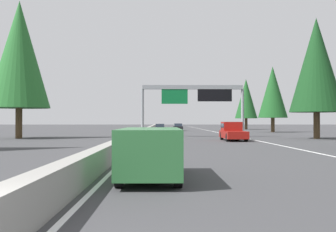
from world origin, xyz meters
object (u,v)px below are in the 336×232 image
object	(u,v)px
minivan_far_left	(150,151)
conifer_right_far	(246,99)
sedan_distant_a	(178,127)
conifer_left_near	(19,54)
conifer_right_mid	(273,92)
pickup_mid_left	(233,131)
sedan_mid_center	(160,128)
conifer_right_near	(316,65)
sign_gantry_overhead	(194,96)

from	to	relation	value
minivan_far_left	conifer_right_far	xyz separation A→B (m)	(78.89, -19.93, 6.23)
sedan_distant_a	conifer_left_near	distance (m)	40.78
sedan_distant_a	conifer_right_far	size ratio (longest dim) A/B	0.37
conifer_right_mid	sedan_distant_a	bearing A→B (deg)	56.52
pickup_mid_left	conifer_right_mid	world-z (taller)	conifer_right_mid
sedan_mid_center	conifer_right_near	size ratio (longest dim) A/B	0.33
conifer_left_near	sedan_mid_center	bearing A→B (deg)	-31.41
sedan_mid_center	conifer_right_far	world-z (taller)	conifer_right_far
sedan_mid_center	sedan_distant_a	world-z (taller)	same
conifer_right_far	conifer_right_mid	bearing A→B (deg)	179.28
pickup_mid_left	conifer_right_mid	xyz separation A→B (m)	(29.20, -12.23, 6.09)
conifer_right_mid	conifer_left_near	bearing A→B (deg)	124.41
sedan_mid_center	conifer_right_mid	xyz separation A→B (m)	(-1.38, -19.72, 6.32)
sign_gantry_overhead	pickup_mid_left	world-z (taller)	sign_gantry_overhead
minivan_far_left	conifer_right_near	world-z (taller)	conifer_right_near
sedan_distant_a	conifer_right_far	xyz separation A→B (m)	(12.76, -16.43, 6.50)
conifer_right_mid	conifer_left_near	xyz separation A→B (m)	(-24.22, 35.35, 2.43)
pickup_mid_left	conifer_left_near	size ratio (longest dim) A/B	0.36
sign_gantry_overhead	conifer_right_near	xyz separation A→B (m)	(-5.54, -12.97, 3.02)
conifer_right_far	conifer_left_near	size ratio (longest dim) A/B	0.76
sign_gantry_overhead	conifer_right_mid	size ratio (longest dim) A/B	1.10
minivan_far_left	conifer_right_near	size ratio (longest dim) A/B	0.38
pickup_mid_left	conifer_left_near	xyz separation A→B (m)	(4.99, 23.12, 8.52)
minivan_far_left	pickup_mid_left	xyz separation A→B (m)	(26.25, -7.40, -0.04)
pickup_mid_left	conifer_right_far	distance (m)	54.47
sedan_distant_a	conifer_left_near	size ratio (longest dim) A/B	0.28
sedan_distant_a	conifer_right_mid	size ratio (longest dim) A/B	0.38
sign_gantry_overhead	sedan_distant_a	size ratio (longest dim) A/B	2.88
sign_gantry_overhead	sedan_mid_center	xyz separation A→B (m)	(21.62, 4.34, -4.37)
sign_gantry_overhead	sedan_mid_center	distance (m)	22.49
sedan_mid_center	minivan_far_left	bearing A→B (deg)	-179.91
sedan_distant_a	conifer_right_far	bearing A→B (deg)	-52.17
conifer_left_near	sign_gantry_overhead	bearing A→B (deg)	-78.76
conifer_left_near	conifer_right_near	bearing A→B (deg)	-92.74
conifer_right_near	minivan_far_left	bearing A→B (deg)	149.86
conifer_right_near	conifer_right_far	bearing A→B (deg)	-3.15
pickup_mid_left	conifer_right_near	xyz separation A→B (m)	(3.41, -9.82, 7.16)
sign_gantry_overhead	conifer_left_near	xyz separation A→B (m)	(-3.97, 19.97, 4.38)
sedan_distant_a	conifer_right_far	world-z (taller)	conifer_right_far
minivan_far_left	conifer_left_near	size ratio (longest dim) A/B	0.32
pickup_mid_left	conifer_right_near	world-z (taller)	conifer_right_near
conifer_right_mid	conifer_right_far	xyz separation A→B (m)	(23.43, -0.29, 0.18)
sedan_distant_a	conifer_right_mid	bearing A→B (deg)	-123.48
sedan_mid_center	conifer_right_near	bearing A→B (deg)	-147.50
minivan_far_left	sedan_distant_a	size ratio (longest dim) A/B	1.14
conifer_right_near	conifer_left_near	distance (m)	33.00
conifer_right_mid	conifer_right_far	bearing A→B (deg)	-0.72
conifer_right_mid	conifer_left_near	world-z (taller)	conifer_left_near
sign_gantry_overhead	sedan_mid_center	world-z (taller)	sign_gantry_overhead
conifer_right_far	sign_gantry_overhead	bearing A→B (deg)	160.26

